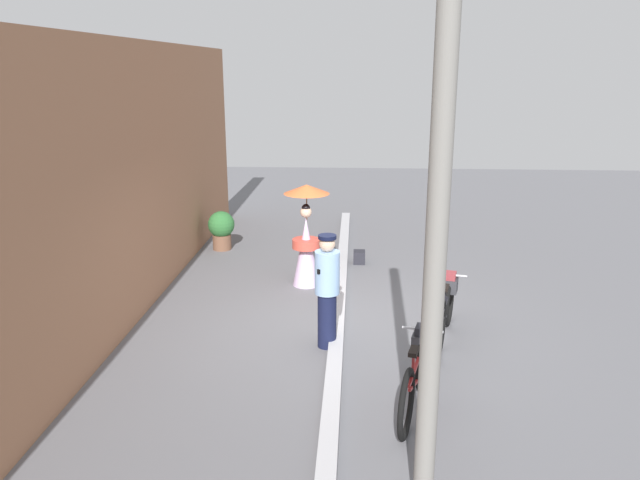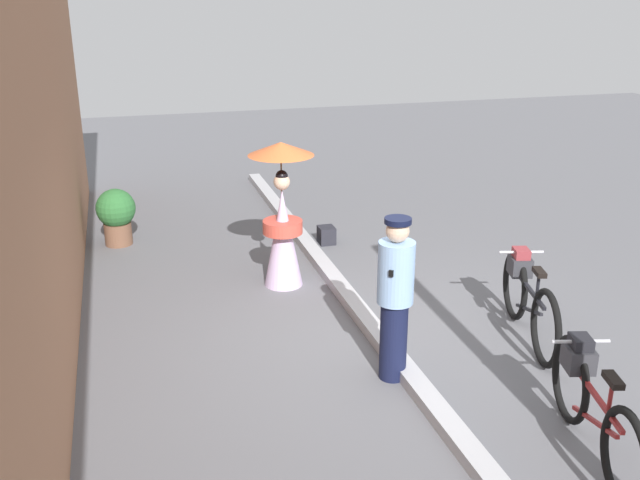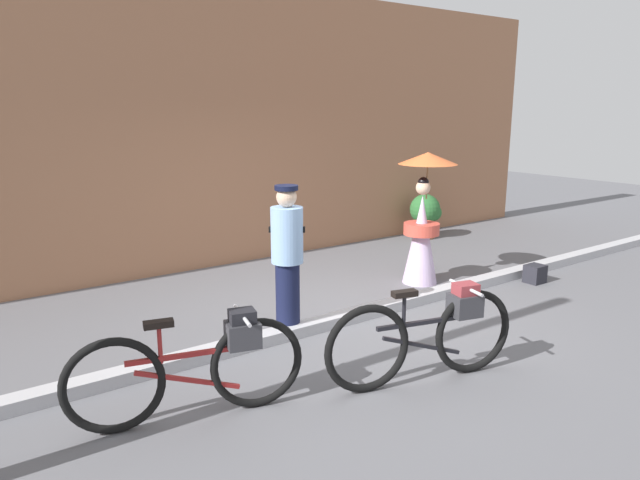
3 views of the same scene
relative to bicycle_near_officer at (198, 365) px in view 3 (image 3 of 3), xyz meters
name	(u,v)px [view 3 (image 3 of 3)]	position (x,y,z in m)	size (l,w,h in m)	color
ground_plane	(340,324)	(2.13, 0.95, -0.44)	(30.00, 30.00, 0.00)	slate
building_wall	(208,128)	(2.13, 4.21, 1.64)	(14.00, 0.40, 4.16)	#9E6B4C
sidewalk_curb	(340,319)	(2.13, 0.95, -0.38)	(14.00, 0.20, 0.12)	#B2B2B7
bicycle_near_officer	(198,365)	(0.00, 0.00, 0.00)	(1.81, 0.61, 0.84)	black
bicycle_far_side	(429,333)	(1.92, -0.59, 0.01)	(1.81, 0.61, 0.87)	black
person_officer	(287,256)	(1.52, 1.08, 0.41)	(0.34, 0.34, 1.61)	#141938
person_with_parasol	(423,218)	(4.02, 1.57, 0.47)	(0.80, 0.80, 1.80)	silver
potted_plant_by_door	(426,214)	(6.12, 3.53, 0.02)	(0.57, 0.56, 0.83)	brown
backpack_on_pavement	(535,273)	(5.30, 0.62, -0.31)	(0.25, 0.23, 0.25)	#26262D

